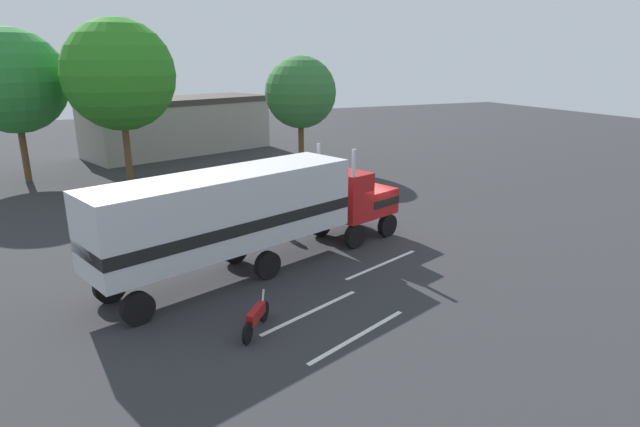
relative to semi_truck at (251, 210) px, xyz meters
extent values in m
plane|color=#2D2D30|center=(6.03, 1.84, -2.52)|extent=(120.00, 120.00, 0.00)
cube|color=silver|center=(5.04, -1.66, -2.52)|extent=(4.17, 1.71, 0.01)
cube|color=silver|center=(0.70, -4.34, -2.52)|extent=(4.15, 1.78, 0.01)
cube|color=silver|center=(1.43, -6.39, -2.52)|extent=(4.14, 1.81, 0.01)
cube|color=#B21919|center=(6.44, 2.30, -0.82)|extent=(2.54, 2.96, 1.20)
cube|color=#B21919|center=(4.93, 1.76, -0.32)|extent=(2.16, 2.83, 2.20)
cube|color=silver|center=(7.32, 2.62, -0.82)|extent=(0.78, 2.00, 1.08)
cube|color=black|center=(6.44, 2.30, -0.76)|extent=(2.55, 3.00, 0.36)
cylinder|color=silver|center=(4.04, 2.61, 0.28)|extent=(0.18, 0.18, 3.40)
cylinder|color=silver|center=(4.79, 0.54, 0.28)|extent=(0.18, 0.18, 3.40)
cube|color=silver|center=(-1.05, -0.38, 0.23)|extent=(10.76, 5.99, 2.80)
cube|color=black|center=(-1.05, -0.38, -0.19)|extent=(10.78, 6.02, 0.44)
cylinder|color=silver|center=(4.89, 3.12, -1.57)|extent=(1.44, 1.04, 0.64)
cylinder|color=black|center=(6.35, 3.44, -1.97)|extent=(1.14, 0.65, 1.10)
cylinder|color=black|center=(7.09, 1.36, -1.97)|extent=(1.14, 0.65, 1.10)
cylinder|color=black|center=(4.19, 2.66, -1.97)|extent=(1.14, 0.65, 1.10)
cylinder|color=black|center=(4.93, 0.59, -1.97)|extent=(1.14, 0.65, 1.10)
cylinder|color=black|center=(-0.48, 0.99, -1.97)|extent=(1.14, 0.65, 1.10)
cylinder|color=black|center=(0.27, -1.08, -1.97)|extent=(1.14, 0.65, 1.10)
cylinder|color=black|center=(-5.42, -0.78, -1.97)|extent=(1.14, 0.65, 1.10)
cylinder|color=black|center=(-4.68, -2.85, -1.97)|extent=(1.14, 0.65, 1.10)
cylinder|color=black|center=(2.62, 3.53, -2.11)|extent=(0.18, 0.18, 0.82)
cylinder|color=black|center=(2.48, 3.47, -2.11)|extent=(0.18, 0.18, 0.82)
cylinder|color=#333338|center=(2.55, 3.50, -1.41)|extent=(0.34, 0.34, 0.58)
sphere|color=tan|center=(2.55, 3.50, -1.01)|extent=(0.23, 0.23, 0.23)
cube|color=black|center=(2.48, 3.68, -1.39)|extent=(0.30, 0.25, 0.36)
cube|color=black|center=(-0.83, 10.59, -1.85)|extent=(4.73, 3.68, 0.70)
cube|color=#1E232D|center=(-1.01, 10.49, -1.23)|extent=(2.63, 2.46, 0.55)
cylinder|color=black|center=(0.12, 11.98, -2.20)|extent=(0.67, 0.50, 0.64)
cylinder|color=black|center=(0.86, 10.61, -2.20)|extent=(0.67, 0.50, 0.64)
cylinder|color=black|center=(-2.52, 10.56, -2.20)|extent=(0.67, 0.50, 0.64)
cylinder|color=black|center=(-1.78, 9.19, -2.20)|extent=(0.67, 0.50, 0.64)
cylinder|color=black|center=(-0.91, -4.27, -2.19)|extent=(0.49, 0.58, 0.66)
cylinder|color=black|center=(-1.81, -5.41, -2.19)|extent=(0.49, 0.58, 0.66)
cube|color=maroon|center=(-1.36, -4.84, -1.91)|extent=(0.87, 1.01, 0.36)
cylinder|color=silver|center=(-0.97, -4.35, -1.74)|extent=(0.23, 0.27, 0.69)
cylinder|color=brown|center=(-9.64, 21.36, -0.34)|extent=(0.44, 0.44, 4.37)
sphere|color=#2A7E32|center=(-9.64, 21.36, 4.24)|extent=(6.84, 6.84, 6.84)
cylinder|color=brown|center=(-3.26, 17.59, -0.17)|extent=(0.44, 0.44, 4.71)
sphere|color=#2C8020|center=(-3.26, 17.59, 4.66)|extent=(7.07, 7.07, 7.07)
cylinder|color=brown|center=(9.60, 18.62, -0.62)|extent=(0.44, 0.44, 3.82)
sphere|color=#316F33|center=(9.60, 18.62, 3.19)|extent=(5.42, 5.42, 5.42)
cube|color=#9E938C|center=(2.00, 29.17, -0.11)|extent=(16.96, 11.00, 4.82)
cube|color=#3F3833|center=(2.00, 29.17, 2.05)|extent=(17.09, 11.12, 0.50)
camera|label=1|loc=(-5.44, -18.98, 5.71)|focal=29.24mm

